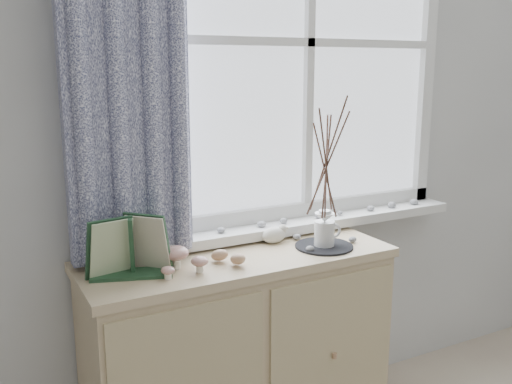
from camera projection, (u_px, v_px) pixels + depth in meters
sideboard at (240, 357)px, 2.26m from camera, size 1.20×0.45×0.85m
botanical_book at (133, 247)px, 1.90m from camera, size 0.34×0.22×0.22m
toadstool_cluster at (181, 258)px, 1.99m from camera, size 0.17×0.15×0.08m
wooden_eggs at (229, 257)px, 2.06m from camera, size 0.09×0.11×0.07m
songbird_figurine at (274, 234)px, 2.31m from camera, size 0.14×0.06×0.07m
crocheted_doily at (324, 246)px, 2.26m from camera, size 0.23×0.23×0.01m
twig_pitcher at (326, 160)px, 2.19m from camera, size 0.27×0.27×0.61m
sideboard_pebbles at (310, 240)px, 2.32m from camera, size 0.33×0.23×0.02m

